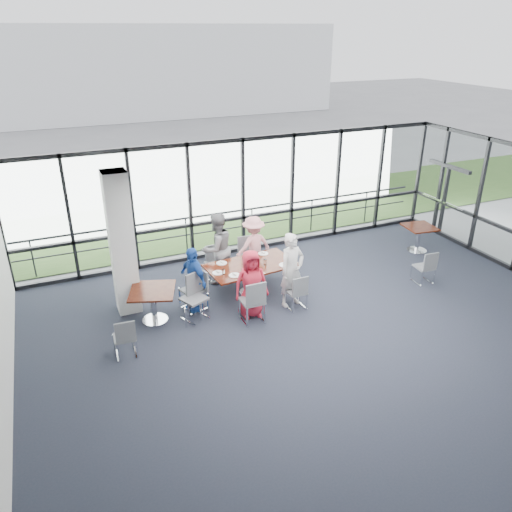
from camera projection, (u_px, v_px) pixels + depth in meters
name	position (u px, v px, depth m)	size (l,w,h in m)	color
floor	(336.00, 343.00, 10.11)	(12.00, 10.00, 0.02)	#202531
ceiling	(348.00, 191.00, 8.77)	(12.00, 10.00, 0.04)	silver
curtain_wall_back	(243.00, 197.00, 13.61)	(12.00, 0.10, 3.20)	white
exit_door	(444.00, 201.00, 14.96)	(0.12, 1.60, 2.10)	black
structural_column	(122.00, 244.00, 10.64)	(0.50, 0.50, 3.20)	white
apron	(193.00, 200.00, 18.45)	(80.00, 70.00, 0.02)	slate
grass_strip	(210.00, 216.00, 16.77)	(80.00, 5.00, 0.01)	#2F531F
hangar_main	(156.00, 68.00, 36.96)	(24.00, 10.00, 6.00)	silver
guard_rail	(236.00, 227.00, 14.57)	(0.06, 0.06, 12.00)	#2D2D33
main_table	(251.00, 269.00, 11.73)	(2.16, 1.32, 0.75)	#360D08
side_table_left	(153.00, 294.00, 10.60)	(1.19, 1.19, 0.75)	#360D08
side_table_right	(419.00, 231.00, 13.97)	(0.89, 0.89, 0.75)	#360D08
diner_near_left	(251.00, 284.00, 10.76)	(0.76, 0.49, 1.55)	#B91F32
diner_near_right	(292.00, 270.00, 11.15)	(0.63, 0.46, 1.74)	silver
diner_far_left	(217.00, 249.00, 12.15)	(0.88, 0.54, 1.81)	slate
diner_far_right	(253.00, 246.00, 12.60)	(1.01, 0.52, 1.56)	pink
diner_end	(193.00, 279.00, 11.01)	(0.88, 0.48, 1.51)	#1E4BA4
chair_main_nl	(252.00, 301.00, 10.67)	(0.48, 0.48, 0.97)	slate
chair_main_nr	(296.00, 292.00, 11.19)	(0.40, 0.40, 0.83)	slate
chair_main_fl	(214.00, 264.00, 12.50)	(0.40, 0.40, 0.83)	slate
chair_main_fr	(248.00, 255.00, 12.89)	(0.43, 0.43, 0.88)	slate
chair_main_end	(193.00, 290.00, 11.12)	(0.46, 0.46, 0.95)	slate
chair_spare_la	(124.00, 337.00, 9.56)	(0.40, 0.40, 0.82)	slate
chair_spare_lb	(194.00, 299.00, 10.73)	(0.48, 0.48, 0.99)	slate
chair_spare_r	(424.00, 267.00, 12.31)	(0.41, 0.41, 0.84)	slate
plate_nl	(235.00, 275.00, 11.16)	(0.27, 0.27, 0.01)	white
plate_nr	(285.00, 265.00, 11.64)	(0.28, 0.28, 0.01)	white
plate_fl	(222.00, 263.00, 11.74)	(0.26, 0.26, 0.01)	white
plate_fr	(263.00, 254.00, 12.24)	(0.26, 0.26, 0.01)	white
plate_end	(218.00, 273.00, 11.28)	(0.25, 0.25, 0.01)	white
tumbler_a	(247.00, 268.00, 11.37)	(0.07, 0.07, 0.15)	white
tumbler_b	(265.00, 262.00, 11.64)	(0.07, 0.07, 0.14)	white
tumbler_c	(249.00, 258.00, 11.86)	(0.07, 0.07, 0.14)	white
tumbler_d	(223.00, 272.00, 11.20)	(0.06, 0.06, 0.13)	white
menu_a	(257.00, 273.00, 11.27)	(0.32, 0.22, 0.00)	beige
menu_b	(291.00, 263.00, 11.78)	(0.29, 0.20, 0.00)	beige
menu_c	(251.00, 257.00, 12.08)	(0.31, 0.21, 0.00)	beige
condiment_caddy	(251.00, 262.00, 11.75)	(0.10, 0.07, 0.04)	black
ketchup_bottle	(253.00, 261.00, 11.67)	(0.06, 0.06, 0.18)	#A60A03
green_bottle	(255.00, 258.00, 11.76)	(0.05, 0.05, 0.20)	#1F743A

